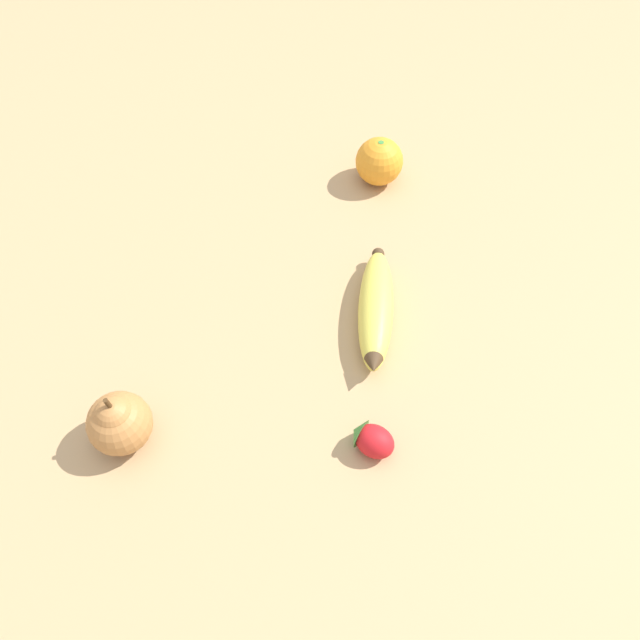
{
  "coord_description": "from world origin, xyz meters",
  "views": [
    {
      "loc": [
        0.48,
        0.08,
        0.63
      ],
      "look_at": [
        0.06,
        0.02,
        0.03
      ],
      "focal_mm": 35.0,
      "sensor_mm": 36.0,
      "label": 1
    }
  ],
  "objects_px": {
    "pear": "(119,422)",
    "strawberry": "(372,440)",
    "banana": "(376,309)",
    "orange": "(379,161)"
  },
  "relations": [
    {
      "from": "orange",
      "to": "pear",
      "type": "relative_size",
      "value": 0.79
    },
    {
      "from": "banana",
      "to": "pear",
      "type": "height_order",
      "value": "pear"
    },
    {
      "from": "banana",
      "to": "orange",
      "type": "bearing_deg",
      "value": -178.9
    },
    {
      "from": "orange",
      "to": "strawberry",
      "type": "xyz_separation_m",
      "value": [
        0.42,
        0.03,
        -0.02
      ]
    },
    {
      "from": "banana",
      "to": "orange",
      "type": "height_order",
      "value": "orange"
    },
    {
      "from": "pear",
      "to": "strawberry",
      "type": "distance_m",
      "value": 0.27
    },
    {
      "from": "pear",
      "to": "strawberry",
      "type": "bearing_deg",
      "value": 95.47
    },
    {
      "from": "orange",
      "to": "pear",
      "type": "bearing_deg",
      "value": -27.99
    },
    {
      "from": "banana",
      "to": "strawberry",
      "type": "bearing_deg",
      "value": 0.65
    },
    {
      "from": "orange",
      "to": "strawberry",
      "type": "bearing_deg",
      "value": 3.83
    }
  ]
}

